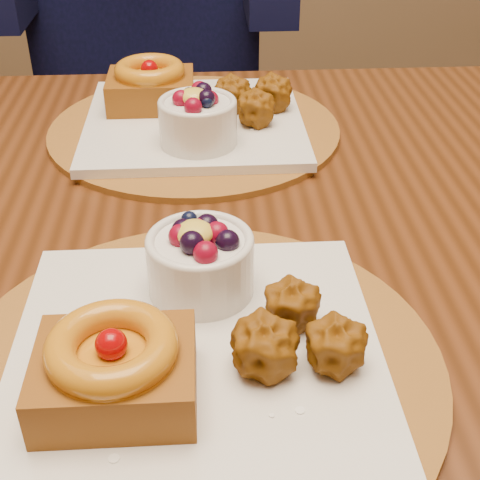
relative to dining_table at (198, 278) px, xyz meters
name	(u,v)px	position (x,y,z in m)	size (l,w,h in m)	color
dining_table	(198,278)	(0.00, 0.00, 0.00)	(1.60, 0.90, 0.76)	#3B1D0A
place_setting_near	(192,340)	(0.00, -0.22, 0.10)	(0.38, 0.38, 0.09)	brown
place_setting_far	(192,114)	(0.00, 0.21, 0.10)	(0.38, 0.38, 0.09)	brown
chair_far	(190,87)	(-0.02, 0.93, -0.12)	(0.64, 0.64, 1.00)	black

